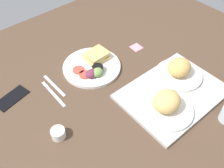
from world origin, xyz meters
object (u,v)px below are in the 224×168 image
(plate_with_salad, at_px, (92,66))
(fork, at_px, (54,85))
(bread_plate_near, at_px, (179,71))
(sticky_note, at_px, (136,47))
(bread_plate_far, at_px, (167,105))
(espresso_cup, at_px, (58,133))
(serving_tray, at_px, (173,93))
(cell_phone, at_px, (12,98))
(knife, at_px, (53,94))

(plate_with_salad, bearing_deg, fork, -6.66)
(bread_plate_near, bearing_deg, sticky_note, -93.44)
(fork, bearing_deg, plate_with_salad, 82.51)
(bread_plate_near, bearing_deg, fork, -36.03)
(bread_plate_far, height_order, espresso_cup, bread_plate_far)
(serving_tray, height_order, plate_with_salad, plate_with_salad)
(bread_plate_near, relative_size, sticky_note, 3.86)
(serving_tray, xyz_separation_m, fork, (0.37, -0.39, -0.01))
(serving_tray, bearing_deg, cell_phone, -39.28)
(bread_plate_near, height_order, bread_plate_far, bread_plate_far)
(fork, distance_m, knife, 0.05)
(bread_plate_near, relative_size, bread_plate_far, 1.01)
(cell_phone, relative_size, sticky_note, 2.57)
(serving_tray, height_order, knife, serving_tray)
(bread_plate_near, distance_m, plate_with_salad, 0.41)
(serving_tray, relative_size, fork, 2.65)
(bread_plate_far, height_order, plate_with_salad, bread_plate_far)
(bread_plate_near, distance_m, cell_phone, 0.76)
(bread_plate_near, relative_size, cell_phone, 1.50)
(bread_plate_near, relative_size, fork, 1.27)
(serving_tray, relative_size, plate_with_salad, 1.59)
(bread_plate_far, distance_m, espresso_cup, 0.45)
(sticky_note, bearing_deg, espresso_cup, 17.41)
(bread_plate_near, height_order, espresso_cup, bread_plate_near)
(plate_with_salad, distance_m, fork, 0.21)
(bread_plate_near, xyz_separation_m, cell_phone, (0.65, -0.40, -0.05))
(sticky_note, bearing_deg, fork, -5.67)
(serving_tray, relative_size, bread_plate_near, 2.08)
(espresso_cup, height_order, knife, espresso_cup)
(serving_tray, bearing_deg, espresso_cup, -16.87)
(serving_tray, bearing_deg, plate_with_salad, -66.02)
(plate_with_salad, xyz_separation_m, cell_phone, (0.39, -0.08, -0.01))
(cell_phone, bearing_deg, sticky_note, 158.83)
(knife, xyz_separation_m, sticky_note, (-0.52, 0.01, -0.00))
(knife, relative_size, sticky_note, 3.39)
(fork, xyz_separation_m, knife, (0.03, 0.04, 0.00))
(sticky_note, bearing_deg, bread_plate_far, 60.82)
(fork, relative_size, knife, 0.89)
(bread_plate_far, relative_size, knife, 1.12)
(fork, distance_m, sticky_note, 0.49)
(knife, relative_size, cell_phone, 1.32)
(serving_tray, distance_m, cell_phone, 0.71)
(serving_tray, bearing_deg, knife, -41.38)
(espresso_cup, bearing_deg, bread_plate_far, 153.87)
(bread_plate_far, xyz_separation_m, espresso_cup, (0.40, -0.20, -0.03))
(bread_plate_far, bearing_deg, serving_tray, -156.60)
(fork, bearing_deg, espresso_cup, -29.01)
(espresso_cup, relative_size, fork, 0.33)
(serving_tray, distance_m, fork, 0.54)
(knife, bearing_deg, sticky_note, 89.97)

